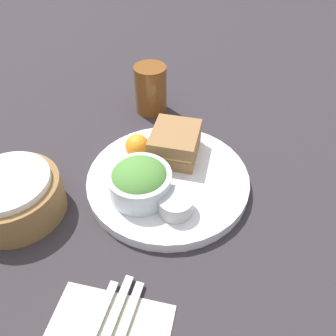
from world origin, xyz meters
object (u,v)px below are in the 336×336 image
sandwich (173,143)px  drink_glass (151,89)px  dressing_cup (176,204)px  bread_basket (14,196)px  salad_bowl (140,181)px  plate (168,180)px

sandwich → drink_glass: bearing=27.6°
dressing_cup → bread_basket: 0.27m
salad_bowl → bread_basket: (-0.07, 0.20, -0.01)m
salad_bowl → drink_glass: size_ratio=0.98×
salad_bowl → bread_basket: 0.21m
salad_bowl → plate: bearing=-36.2°
dressing_cup → drink_glass: bearing=21.7°
sandwich → salad_bowl: (-0.11, 0.03, 0.00)m
plate → dressing_cup: bearing=-158.7°
salad_bowl → dressing_cup: size_ratio=1.86×
plate → salad_bowl: (-0.05, 0.04, 0.04)m
sandwich → drink_glass: size_ratio=0.90×
plate → sandwich: (0.06, 0.00, 0.04)m
drink_glass → bread_basket: bearing=157.6°
plate → sandwich: sandwich is taller
dressing_cup → bread_basket: bread_basket is taller
drink_glass → bread_basket: drink_glass is taller
drink_glass → plate: bearing=-158.2°
dressing_cup → bread_basket: bearing=99.0°
plate → salad_bowl: salad_bowl is taller
plate → drink_glass: (0.23, 0.09, 0.05)m
sandwich → plate: bearing=-176.3°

